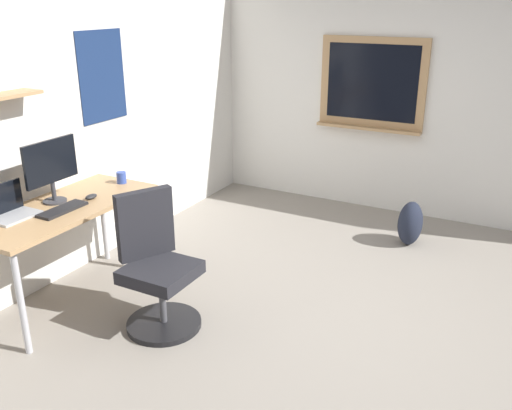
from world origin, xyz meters
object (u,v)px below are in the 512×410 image
at_px(desk, 64,216).
at_px(monitor_primary, 51,167).
at_px(backpack, 410,223).
at_px(keyboard, 63,209).
at_px(computer_mouse, 91,197).
at_px(office_chair, 157,271).
at_px(laptop, 10,209).
at_px(coffee_mug, 121,178).

height_order(desk, monitor_primary, monitor_primary).
bearing_deg(backpack, keyboard, 139.62).
xyz_separation_m(desk, monitor_primary, (0.04, 0.10, 0.35)).
bearing_deg(computer_mouse, office_chair, -103.21).
bearing_deg(office_chair, keyboard, 99.16).
height_order(laptop, coffee_mug, laptop).
distance_m(computer_mouse, backpack, 2.84).
height_order(monitor_primary, coffee_mug, monitor_primary).
distance_m(desk, backpack, 3.03).
bearing_deg(backpack, office_chair, 150.37).
distance_m(laptop, keyboard, 0.34).
xyz_separation_m(laptop, monitor_primary, (0.35, -0.05, 0.22)).
xyz_separation_m(desk, laptop, (-0.32, 0.15, 0.13)).
distance_m(office_chair, monitor_primary, 1.08).
xyz_separation_m(laptop, backpack, (2.53, -2.17, -0.61)).
distance_m(office_chair, backpack, 2.50).
distance_m(monitor_primary, keyboard, 0.33).
relative_size(monitor_primary, backpack, 1.12).
xyz_separation_m(keyboard, backpack, (2.28, -1.94, -0.56)).
bearing_deg(office_chair, backpack, -29.63).
relative_size(keyboard, computer_mouse, 3.56).
xyz_separation_m(desk, coffee_mug, (0.61, -0.03, 0.12)).
xyz_separation_m(keyboard, computer_mouse, (0.28, 0.00, 0.01)).
distance_m(desk, office_chair, 0.83).
bearing_deg(monitor_primary, desk, -109.21).
distance_m(laptop, coffee_mug, 0.94).
height_order(desk, coffee_mug, coffee_mug).
distance_m(desk, coffee_mug, 0.62).
xyz_separation_m(computer_mouse, backpack, (2.00, -1.94, -0.57)).
bearing_deg(desk, backpack, -42.40).
bearing_deg(laptop, keyboard, -42.72).
height_order(laptop, monitor_primary, monitor_primary).
height_order(laptop, computer_mouse, laptop).
bearing_deg(laptop, backpack, -40.61).
bearing_deg(keyboard, coffee_mug, 4.23).
bearing_deg(laptop, monitor_primary, -7.79).
xyz_separation_m(desk, backpack, (2.21, -2.02, -0.47)).
relative_size(monitor_primary, keyboard, 1.25).
bearing_deg(coffee_mug, monitor_primary, 167.18).
distance_m(desk, laptop, 0.38).
relative_size(office_chair, coffee_mug, 10.33).
bearing_deg(coffee_mug, desk, 177.31).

